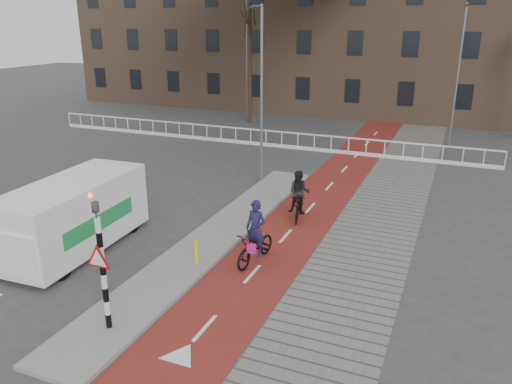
% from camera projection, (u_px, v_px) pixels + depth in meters
% --- Properties ---
extents(ground, '(120.00, 120.00, 0.00)m').
position_uv_depth(ground, '(174.00, 296.00, 13.76)').
color(ground, '#38383A').
rests_on(ground, ground).
extents(bike_lane, '(2.50, 60.00, 0.01)m').
position_uv_depth(bike_lane, '(323.00, 193.00, 21.93)').
color(bike_lane, maroon).
rests_on(bike_lane, ground).
extents(sidewalk, '(3.00, 60.00, 0.01)m').
position_uv_depth(sidewalk, '(388.00, 201.00, 20.91)').
color(sidewalk, slate).
rests_on(sidewalk, ground).
extents(curb_island, '(1.80, 16.00, 0.12)m').
position_uv_depth(curb_island, '(217.00, 235.00, 17.48)').
color(curb_island, gray).
rests_on(curb_island, ground).
extents(traffic_signal, '(0.80, 0.80, 3.68)m').
position_uv_depth(traffic_signal, '(101.00, 258.00, 11.57)').
color(traffic_signal, black).
rests_on(traffic_signal, curb_island).
extents(bollard, '(0.12, 0.12, 0.76)m').
position_uv_depth(bollard, '(196.00, 251.00, 15.30)').
color(bollard, yellow).
rests_on(bollard, curb_island).
extents(cyclist_near, '(0.99, 2.07, 2.05)m').
position_uv_depth(cyclist_near, '(256.00, 242.00, 15.46)').
color(cyclist_near, black).
rests_on(cyclist_near, bike_lane).
extents(cyclist_far, '(0.91, 1.83, 1.91)m').
position_uv_depth(cyclist_far, '(299.00, 199.00, 18.82)').
color(cyclist_far, black).
rests_on(cyclist_far, bike_lane).
extents(van, '(2.40, 5.49, 2.32)m').
position_uv_depth(van, '(73.00, 215.00, 16.23)').
color(van, white).
rests_on(van, ground).
extents(railing, '(28.00, 0.10, 0.99)m').
position_uv_depth(railing, '(251.00, 140.00, 30.30)').
color(railing, silver).
rests_on(railing, ground).
extents(townhouse_row, '(46.00, 10.00, 15.90)m').
position_uv_depth(townhouse_row, '(347.00, 11.00, 40.18)').
color(townhouse_row, '#7F6047').
rests_on(townhouse_row, ground).
extents(tree_mid, '(0.26, 0.26, 8.33)m').
position_uv_depth(tree_mid, '(250.00, 65.00, 35.47)').
color(tree_mid, black).
rests_on(tree_mid, ground).
extents(streetlight_near, '(0.12, 0.12, 7.84)m').
position_uv_depth(streetlight_near, '(262.00, 99.00, 22.02)').
color(streetlight_near, slate).
rests_on(streetlight_near, ground).
extents(streetlight_left, '(0.12, 0.12, 8.82)m').
position_uv_depth(streetlight_left, '(247.00, 60.00, 36.00)').
color(streetlight_left, slate).
rests_on(streetlight_left, ground).
extents(streetlight_right, '(0.12, 0.12, 8.10)m').
position_uv_depth(streetlight_right, '(457.00, 77.00, 28.84)').
color(streetlight_right, slate).
rests_on(streetlight_right, ground).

